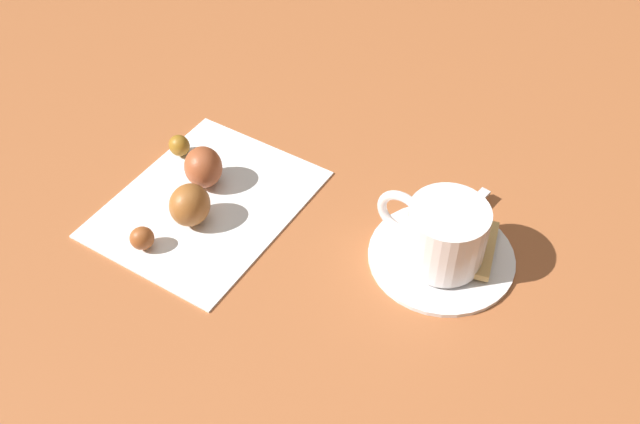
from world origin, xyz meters
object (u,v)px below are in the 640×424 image
(napkin, at_px, (207,203))
(espresso_cup, at_px, (444,232))
(saucer, at_px, (441,255))
(teaspoon, at_px, (435,241))
(croissant, at_px, (192,186))
(sugar_packet, at_px, (483,249))

(napkin, bearing_deg, espresso_cup, -1.16)
(saucer, height_order, espresso_cup, espresso_cup)
(teaspoon, xyz_separation_m, napkin, (-0.21, -0.01, -0.01))
(saucer, xyz_separation_m, napkin, (-0.22, 0.00, -0.00))
(teaspoon, bearing_deg, espresso_cup, -60.91)
(saucer, relative_size, croissant, 0.86)
(saucer, xyz_separation_m, croissant, (-0.23, -0.00, 0.02))
(teaspoon, bearing_deg, saucer, -44.05)
(teaspoon, relative_size, napkin, 0.62)
(saucer, bearing_deg, napkin, 179.91)
(sugar_packet, relative_size, croissant, 0.44)
(espresso_cup, xyz_separation_m, sugar_packet, (0.03, 0.01, -0.03))
(teaspoon, xyz_separation_m, croissant, (-0.22, -0.01, 0.01))
(saucer, bearing_deg, teaspoon, 135.95)
(saucer, height_order, napkin, saucer)
(saucer, xyz_separation_m, sugar_packet, (0.03, 0.01, 0.01))
(espresso_cup, height_order, teaspoon, espresso_cup)
(saucer, distance_m, espresso_cup, 0.03)
(saucer, xyz_separation_m, teaspoon, (-0.01, 0.01, 0.01))
(teaspoon, distance_m, croissant, 0.22)
(sugar_packet, height_order, croissant, croissant)
(espresso_cup, bearing_deg, saucer, 72.44)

